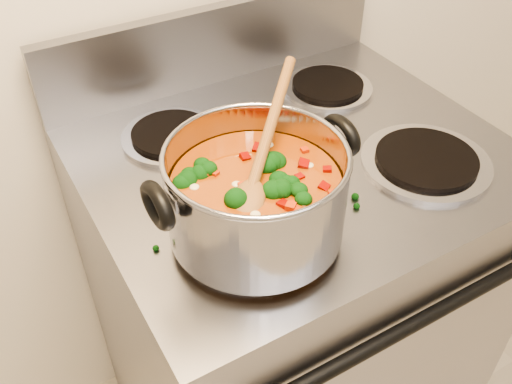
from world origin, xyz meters
The scene contains 4 objects.
electric_range centered at (0.05, 1.16, 0.47)m, with size 0.74×0.67×1.08m.
stockpot centered at (-0.13, 1.01, 1.00)m, with size 0.31×0.26×0.16m.
wooden_spoon centered at (-0.11, 1.02, 1.05)m, with size 0.23×0.23×0.11m.
cooktop_crumbs centered at (-0.12, 1.04, 0.92)m, with size 0.30×0.37×0.01m.
Camera 1 is at (-0.43, 0.48, 1.53)m, focal length 40.00 mm.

